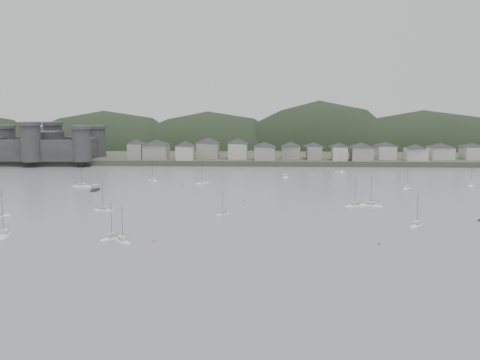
{
  "coord_description": "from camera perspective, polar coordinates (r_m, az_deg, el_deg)",
  "views": [
    {
      "loc": [
        8.09,
        -122.97,
        34.34
      ],
      "look_at": [
        0.0,
        75.0,
        6.0
      ],
      "focal_mm": 39.41,
      "sensor_mm": 36.0,
      "label": 1
    }
  ],
  "objects": [
    {
      "name": "motor_launch_far",
      "position": [
        221.24,
        -15.41,
        -1.01
      ],
      "size": [
        3.51,
        9.27,
        4.17
      ],
      "rotation": [
        0.0,
        0.0,
        3.16
      ],
      "color": "black",
      "rests_on": "ground"
    },
    {
      "name": "waterfront_town",
      "position": [
        310.31,
        10.22,
        3.26
      ],
      "size": [
        451.48,
        28.46,
        12.92
      ],
      "color": "gray",
      "rests_on": "far_shore_land"
    },
    {
      "name": "ground",
      "position": [
        127.93,
        -1.38,
        -7.43
      ],
      "size": [
        900.0,
        900.0,
        0.0
      ],
      "primitive_type": "plane",
      "color": "slate",
      "rests_on": "ground"
    },
    {
      "name": "moored_fleet",
      "position": [
        187.71,
        -9.38,
        -2.46
      ],
      "size": [
        234.57,
        173.85,
        13.34
      ],
      "color": "white",
      "rests_on": "ground"
    },
    {
      "name": "forested_ridge",
      "position": [
        395.03,
        1.85,
        1.5
      ],
      "size": [
        851.55,
        103.94,
        102.57
      ],
      "color": "black",
      "rests_on": "ground"
    },
    {
      "name": "castle",
      "position": [
        329.59,
        -20.58,
        3.55
      ],
      "size": [
        66.0,
        43.0,
        20.0
      ],
      "color": "#303133",
      "rests_on": "far_shore_land"
    },
    {
      "name": "far_shore_land",
      "position": [
        419.34,
        1.23,
        3.65
      ],
      "size": [
        900.0,
        250.0,
        3.0
      ],
      "primitive_type": "cube",
      "color": "#383D2D",
      "rests_on": "ground"
    },
    {
      "name": "sailboat_lead",
      "position": [
        158.93,
        18.58,
        -4.7
      ],
      "size": [
        6.57,
        7.57,
        10.47
      ],
      "rotation": [
        0.0,
        0.0,
        5.63
      ],
      "color": "white",
      "rests_on": "ground"
    },
    {
      "name": "mooring_buoys",
      "position": [
        188.44,
        -0.48,
        -2.31
      ],
      "size": [
        184.68,
        122.59,
        0.7
      ],
      "color": "#D07445",
      "rests_on": "ground"
    }
  ]
}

